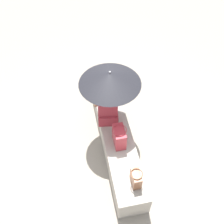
# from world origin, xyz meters

# --- Properties ---
(ground_plane) EXTENTS (14.00, 14.00, 0.00)m
(ground_plane) POSITION_xyz_m (0.00, 0.00, 0.00)
(ground_plane) COLOR #9E9384
(stone_bench) EXTENTS (2.65, 0.49, 0.46)m
(stone_bench) POSITION_xyz_m (0.00, 0.00, 0.23)
(stone_bench) COLOR #A8A093
(stone_bench) RESTS_ON ground
(person_seated) EXTENTS (0.33, 0.49, 0.90)m
(person_seated) POSITION_xyz_m (0.23, 0.09, 0.84)
(person_seated) COLOR #992D38
(person_seated) RESTS_ON stone_bench
(parasol) EXTENTS (0.97, 0.97, 1.09)m
(parasol) POSITION_xyz_m (0.28, 0.04, 1.40)
(parasol) COLOR #B7B7BC
(parasol) RESTS_ON stone_bench
(handbag_black) EXTENTS (0.31, 0.23, 0.37)m
(handbag_black) POSITION_xyz_m (-0.27, 0.01, 0.63)
(handbag_black) COLOR #B2333D
(handbag_black) RESTS_ON stone_bench
(tote_bag_canvas) EXTENTS (0.24, 0.18, 0.28)m
(tote_bag_canvas) POSITION_xyz_m (-1.00, -0.08, 0.59)
(tote_bag_canvas) COLOR brown
(tote_bag_canvas) RESTS_ON stone_bench
(magazine) EXTENTS (0.31, 0.25, 0.01)m
(magazine) POSITION_xyz_m (0.69, 0.05, 0.46)
(magazine) COLOR gold
(magazine) RESTS_ON stone_bench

